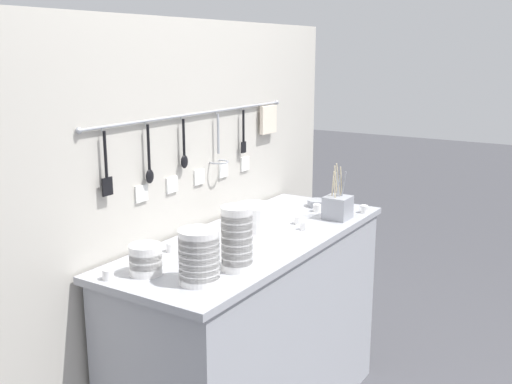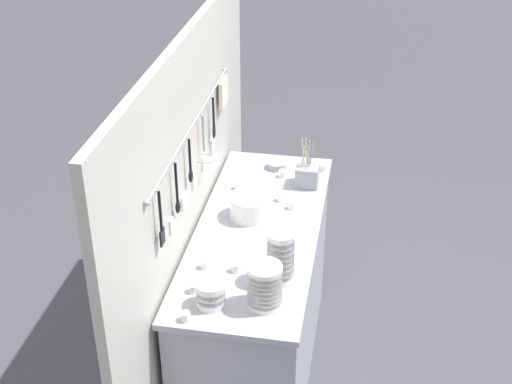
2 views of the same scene
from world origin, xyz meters
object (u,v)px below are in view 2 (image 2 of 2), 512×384
(cup_edge_near, at_px, (193,288))
(cutlery_caddy, at_px, (307,175))
(bowl_stack_nested_right, at_px, (281,257))
(cup_front_left, at_px, (323,167))
(cup_front_right, at_px, (235,268))
(cup_back_right, at_px, (204,264))
(steel_mixing_bowl, at_px, (278,165))
(bowl_stack_short_front, at_px, (265,286))
(cup_mid_row, at_px, (238,186))
(cup_back_left, at_px, (292,205))
(plate_stack, at_px, (250,206))
(cup_beside_plates, at_px, (281,197))
(bowl_stack_back_corner, at_px, (211,294))
(cup_centre, at_px, (185,316))
(cup_by_caddy, at_px, (282,174))

(cup_edge_near, bearing_deg, cutlery_caddy, -20.59)
(bowl_stack_nested_right, relative_size, cup_edge_near, 6.19)
(cup_front_left, height_order, cup_front_right, same)
(cup_back_right, bearing_deg, steel_mixing_bowl, -10.65)
(bowl_stack_short_front, xyz_separation_m, cup_mid_row, (0.92, 0.29, -0.08))
(cup_edge_near, height_order, cup_back_left, same)
(plate_stack, relative_size, cutlery_caddy, 0.73)
(cup_back_right, distance_m, cup_front_right, 0.14)
(cup_mid_row, bearing_deg, steel_mixing_bowl, -32.45)
(bowl_stack_nested_right, bearing_deg, cup_front_left, -5.12)
(cup_back_right, bearing_deg, cup_back_left, -29.44)
(cup_front_left, height_order, cup_back_right, same)
(cup_back_right, bearing_deg, cup_beside_plates, -21.62)
(bowl_stack_nested_right, xyz_separation_m, steel_mixing_bowl, (1.01, 0.16, -0.11))
(cup_mid_row, xyz_separation_m, cup_front_right, (-0.72, -0.13, 0.00))
(plate_stack, xyz_separation_m, cup_beside_plates, (0.18, -0.13, -0.04))
(cup_mid_row, relative_size, cup_edge_near, 1.00)
(bowl_stack_back_corner, bearing_deg, steel_mixing_bowl, -4.52)
(cutlery_caddy, bearing_deg, cup_mid_row, 107.43)
(cutlery_caddy, bearing_deg, bowl_stack_back_corner, 165.30)
(cup_beside_plates, distance_m, cup_front_right, 0.65)
(cup_back_right, bearing_deg, bowl_stack_nested_right, -94.27)
(bowl_stack_back_corner, distance_m, cup_centre, 0.15)
(bowl_stack_nested_right, xyz_separation_m, cup_back_left, (0.59, 0.03, -0.10))
(bowl_stack_short_front, height_order, cup_by_caddy, bowl_stack_short_front)
(cutlery_caddy, relative_size, cup_by_caddy, 6.88)
(cup_back_right, xyz_separation_m, cup_centre, (-0.36, -0.01, 0.00))
(cup_beside_plates, distance_m, cup_front_left, 0.40)
(cup_edge_near, bearing_deg, bowl_stack_nested_right, -67.30)
(cup_front_left, bearing_deg, bowl_stack_back_corner, 164.20)
(cutlery_caddy, bearing_deg, bowl_stack_nested_right, 178.56)
(bowl_stack_back_corner, bearing_deg, cup_centre, 145.05)
(cup_mid_row, relative_size, cup_by_caddy, 1.00)
(bowl_stack_short_front, height_order, cup_centre, bowl_stack_short_front)
(plate_stack, height_order, cup_back_left, plate_stack)
(cutlery_caddy, height_order, cup_back_left, cutlery_caddy)
(bowl_stack_back_corner, height_order, cup_edge_near, bowl_stack_back_corner)
(plate_stack, bearing_deg, steel_mixing_bowl, -6.79)
(bowl_stack_short_front, distance_m, cup_beside_plates, 0.85)
(cup_back_left, bearing_deg, plate_stack, 118.83)
(plate_stack, relative_size, cup_edge_near, 5.04)
(steel_mixing_bowl, relative_size, cup_edge_near, 2.73)
(bowl_stack_nested_right, distance_m, cup_beside_plates, 0.68)
(plate_stack, bearing_deg, cup_edge_near, 168.45)
(cup_beside_plates, bearing_deg, cup_by_caddy, 6.10)
(cup_front_left, bearing_deg, bowl_stack_nested_right, 174.88)
(plate_stack, relative_size, cup_mid_row, 5.04)
(cutlery_caddy, relative_size, cup_mid_row, 6.88)
(steel_mixing_bowl, xyz_separation_m, cup_back_right, (-0.98, 0.18, 0.00))
(cup_beside_plates, bearing_deg, cup_centre, 166.20)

